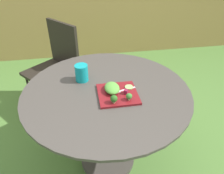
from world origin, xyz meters
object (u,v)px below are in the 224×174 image
Objects in this scene: patio_chair at (57,61)px; drinking_glass at (82,74)px; fork at (122,90)px; salad_plate at (118,94)px.

patio_chair is 7.70× the size of drinking_glass.
fork is (0.25, -0.19, -0.04)m from drinking_glass.
salad_plate is at bearing -63.99° from patio_chair.
salad_plate is at bearing -44.82° from drinking_glass.
patio_chair reaches higher than salad_plate.
drinking_glass is 0.76× the size of fork.
fork is at bearing 30.72° from salad_plate.
drinking_glass is at bearing 135.18° from salad_plate.
patio_chair is at bearing 116.01° from salad_plate.
patio_chair is 3.64× the size of salad_plate.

